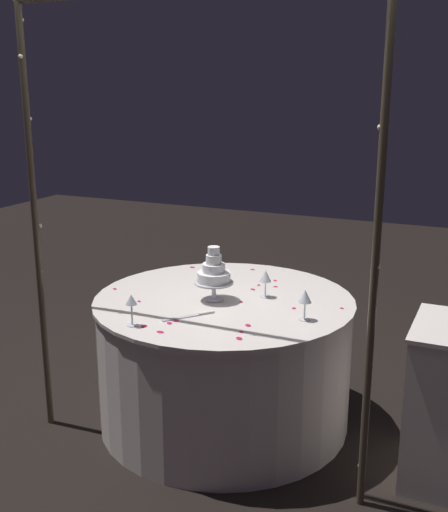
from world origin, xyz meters
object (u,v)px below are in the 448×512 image
Objects in this scene: cake_knife at (192,316)px; decorative_arch at (184,178)px; wine_glass_0 at (266,277)px; main_table at (224,360)px; wine_glass_2 at (305,297)px; tiered_cake at (214,273)px; wine_glass_1 at (131,302)px.

decorative_arch is at bearing 105.25° from cake_knife.
decorative_arch is 9.70× the size of cake_knife.
decorative_arch is 14.70× the size of wine_glass_0.
wine_glass_2 is (-0.52, 0.14, 0.50)m from main_table.
cake_knife is (0.03, -0.12, -0.74)m from decorative_arch.
wine_glass_2 is (-0.52, -0.32, -0.62)m from decorative_arch.
wine_glass_0 is at bearing -109.61° from decorative_arch.
wine_glass_0 is at bearing -145.36° from tiered_cake.
decorative_arch reaches higher than wine_glass_2.
decorative_arch is 0.87m from wine_glass_2.
wine_glass_2 reaches higher than wine_glass_0.
tiered_cake is 0.56m from wine_glass_2.
decorative_arch is 0.72m from tiered_cake.
decorative_arch is 1.21m from main_table.
tiered_cake is 0.56m from wine_glass_1.
cake_knife is at bearing 84.01° from main_table.
wine_glass_1 is 0.34m from cake_knife.
main_table is 0.51m from cake_knife.
tiered_cake reaches higher than wine_glass_1.
wine_glass_1 is (0.21, 0.52, -0.03)m from tiered_cake.
wine_glass_0 reaches higher than cake_knife.
cake_knife is at bearing 62.09° from wine_glass_0.
tiered_cake is at bearing -111.92° from wine_glass_1.
wine_glass_0 is 0.98× the size of wine_glass_2.
wine_glass_2 is (-0.56, 0.09, -0.03)m from tiered_cake.
tiered_cake is at bearing 51.26° from main_table.
wine_glass_1 is at bearing 56.65° from wine_glass_0.
wine_glass_2 reaches higher than cake_knife.
cake_knife reaches higher than main_table.
tiered_cake is 1.93× the size of wine_glass_0.
wine_glass_0 is 0.66× the size of cake_knife.
cake_knife is (0.24, 0.45, -0.11)m from wine_glass_0.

